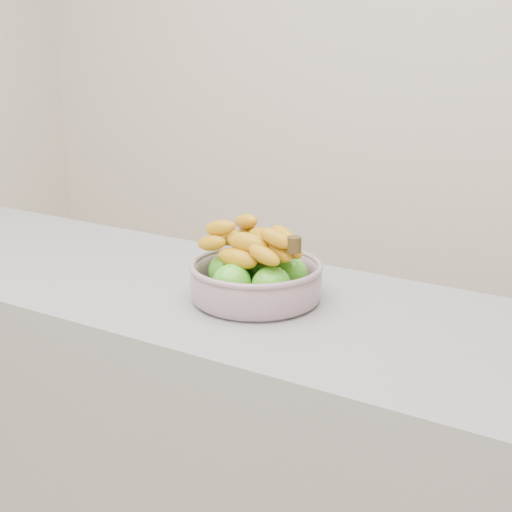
% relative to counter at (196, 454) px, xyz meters
% --- Properties ---
extents(counter, '(2.00, 0.60, 0.90)m').
position_rel_counter_xyz_m(counter, '(0.00, 0.00, 0.00)').
color(counter, '#93939A').
rests_on(counter, ground).
extents(fruit_bowl, '(0.29, 0.29, 0.16)m').
position_rel_counter_xyz_m(fruit_bowl, '(0.18, 0.00, 0.50)').
color(fruit_bowl, '#A6B8C7').
rests_on(fruit_bowl, counter).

